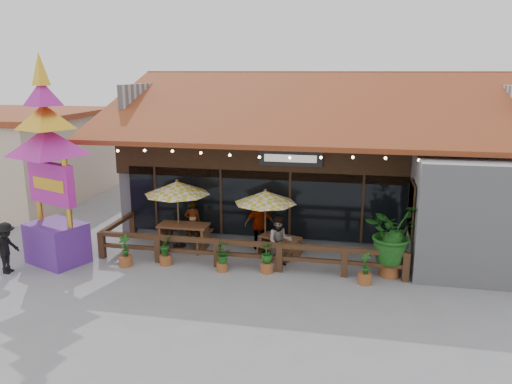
% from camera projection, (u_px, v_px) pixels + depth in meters
% --- Properties ---
extents(ground, '(100.00, 100.00, 0.00)m').
position_uv_depth(ground, '(297.00, 266.00, 16.00)').
color(ground, gray).
rests_on(ground, ground).
extents(restaurant_building, '(15.50, 14.73, 6.09)m').
position_uv_depth(restaurant_building, '(322.00, 163.00, 21.72)').
color(restaurant_building, '#ABABB0').
rests_on(restaurant_building, ground).
extents(patio_railing, '(10.00, 2.60, 0.92)m').
position_uv_depth(patio_railing, '(227.00, 246.00, 16.03)').
color(patio_railing, '#472A19').
rests_on(patio_railing, ground).
extents(neighbor_building, '(8.40, 8.40, 4.22)m').
position_uv_depth(neighbor_building, '(4.00, 155.00, 24.07)').
color(neighbor_building, beige).
rests_on(neighbor_building, ground).
extents(umbrella_left, '(2.63, 2.63, 2.46)m').
position_uv_depth(umbrella_left, '(177.00, 188.00, 17.29)').
color(umbrella_left, brown).
rests_on(umbrella_left, ground).
extents(umbrella_right, '(2.16, 2.16, 2.26)m').
position_uv_depth(umbrella_right, '(265.00, 197.00, 16.73)').
color(umbrella_right, brown).
rests_on(umbrella_right, ground).
extents(picnic_table_left, '(1.78, 1.54, 0.85)m').
position_uv_depth(picnic_table_left, '(184.00, 232.00, 17.61)').
color(picnic_table_left, brown).
rests_on(picnic_table_left, ground).
extents(picnic_table_right, '(1.69, 1.58, 0.66)m').
position_uv_depth(picnic_table_right, '(280.00, 242.00, 16.90)').
color(picnic_table_right, brown).
rests_on(picnic_table_right, ground).
extents(thai_sign_tower, '(3.45, 3.45, 7.16)m').
position_uv_depth(thai_sign_tower, '(48.00, 148.00, 15.47)').
color(thai_sign_tower, '#58268C').
rests_on(thai_sign_tower, ground).
extents(tropical_plant, '(2.20, 2.24, 2.34)m').
position_uv_depth(tropical_plant, '(392.00, 234.00, 14.98)').
color(tropical_plant, brown).
rests_on(tropical_plant, ground).
extents(diner_a, '(0.67, 0.54, 1.60)m').
position_uv_depth(diner_a, '(193.00, 222.00, 17.99)').
color(diner_a, '#372011').
rests_on(diner_a, ground).
extents(diner_b, '(0.91, 0.78, 1.63)m').
position_uv_depth(diner_b, '(279.00, 241.00, 15.90)').
color(diner_b, '#372011').
rests_on(diner_b, ground).
extents(diner_c, '(1.12, 0.67, 1.79)m').
position_uv_depth(diner_c, '(260.00, 224.00, 17.37)').
color(diner_c, '#372011').
rests_on(diner_c, ground).
extents(pedestrian, '(0.65, 1.07, 1.62)m').
position_uv_depth(pedestrian, '(6.00, 248.00, 15.33)').
color(pedestrian, black).
rests_on(pedestrian, ground).
extents(planter_a, '(0.43, 0.43, 1.04)m').
position_uv_depth(planter_a, '(125.00, 253.00, 15.93)').
color(planter_a, brown).
rests_on(planter_a, ground).
extents(planter_b, '(0.40, 0.44, 0.99)m').
position_uv_depth(planter_b, '(166.00, 251.00, 16.05)').
color(planter_b, brown).
rests_on(planter_b, ground).
extents(planter_c, '(0.68, 0.66, 0.87)m').
position_uv_depth(planter_c, '(222.00, 256.00, 15.52)').
color(planter_c, brown).
rests_on(planter_c, ground).
extents(planter_d, '(0.52, 0.52, 0.98)m').
position_uv_depth(planter_d, '(267.00, 258.00, 15.42)').
color(planter_d, brown).
rests_on(planter_d, ground).
extents(planter_e, '(0.40, 0.42, 0.99)m').
position_uv_depth(planter_e, '(365.00, 271.00, 14.61)').
color(planter_e, brown).
rests_on(planter_e, ground).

